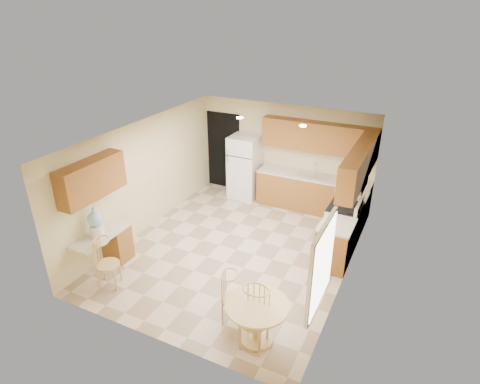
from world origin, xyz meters
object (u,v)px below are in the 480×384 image
at_px(refrigerator, 245,167).
at_px(stove, 343,225).
at_px(chair_table_a, 230,296).
at_px(water_crock, 96,224).
at_px(chair_desk, 103,261).
at_px(dining_table, 257,317).
at_px(chair_table_b, 251,318).

relative_size(refrigerator, stove, 1.53).
distance_m(stove, chair_table_a, 3.29).
xyz_separation_m(stove, water_crock, (-3.92, -2.93, 0.56)).
xyz_separation_m(stove, chair_desk, (-3.47, -3.32, 0.11)).
xyz_separation_m(dining_table, chair_table_a, (-0.54, 0.16, 0.08)).
bearing_deg(stove, dining_table, -99.11).
bearing_deg(dining_table, water_crock, 174.26).
distance_m(chair_table_a, chair_desk, 2.42).
distance_m(chair_table_a, water_crock, 2.91).
xyz_separation_m(refrigerator, stove, (2.88, -1.22, -0.36)).
height_order(refrigerator, chair_table_a, refrigerator).
relative_size(refrigerator, dining_table, 1.73).
bearing_deg(dining_table, chair_table_b, -90.00).
distance_m(stove, water_crock, 4.93).
bearing_deg(water_crock, stove, 36.77).
relative_size(refrigerator, chair_desk, 1.74).
distance_m(chair_desk, water_crock, 0.75).
xyz_separation_m(chair_desk, water_crock, (-0.45, 0.39, 0.45)).
distance_m(dining_table, water_crock, 3.46).
bearing_deg(stove, chair_desk, -136.30).
bearing_deg(chair_desk, water_crock, -155.74).
bearing_deg(chair_table_a, stove, 143.61).
height_order(chair_table_b, chair_desk, chair_table_b).
height_order(chair_table_a, chair_desk, chair_desk).
height_order(stove, dining_table, stove).
bearing_deg(dining_table, refrigerator, 117.60).
bearing_deg(dining_table, stove, 80.89).
height_order(chair_desk, water_crock, water_crock).
bearing_deg(stove, chair_table_b, -98.59).
relative_size(chair_table_a, chair_desk, 0.93).
distance_m(refrigerator, stove, 3.14).
xyz_separation_m(chair_table_a, chair_table_b, (0.54, -0.37, 0.08)).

